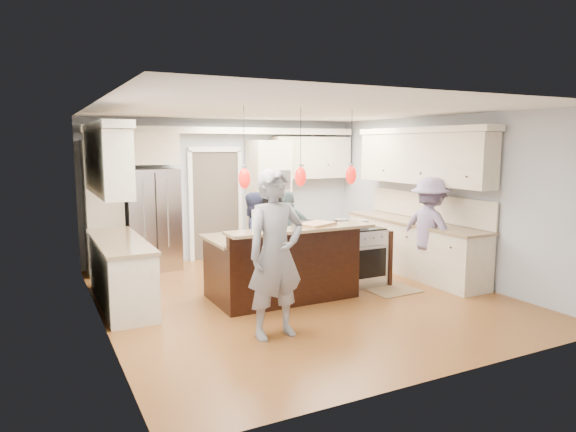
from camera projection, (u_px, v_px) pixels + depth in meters
name	position (u px, v px, depth m)	size (l,w,h in m)	color
ground_plane	(299.00, 296.00, 7.60)	(6.00, 6.00, 0.00)	#975829
room_shell	(299.00, 173.00, 7.35)	(5.54, 6.04, 2.72)	#B2BCC6
refrigerator	(152.00, 219.00, 9.12)	(0.90, 0.70, 1.80)	#B7B7BC
oven_column	(269.00, 199.00, 10.13)	(0.72, 0.69, 2.30)	beige
back_upper_cabinets	(193.00, 175.00, 9.47)	(5.30, 0.61, 2.54)	beige
right_counter_run	(416.00, 213.00, 8.82)	(0.64, 3.10, 2.51)	beige
left_cabinets	(115.00, 230.00, 7.07)	(0.64, 2.30, 2.51)	beige
kitchen_island	(281.00, 264.00, 7.49)	(2.10, 1.46, 1.12)	black
island_range	(358.00, 256.00, 8.19)	(0.82, 0.71, 0.92)	#B7B7BC
pendant_lights	(301.00, 176.00, 6.79)	(1.75, 0.15, 1.03)	black
person_bar_end	(276.00, 254.00, 5.88)	(0.71, 0.47, 1.95)	gray
person_far_left	(252.00, 239.00, 8.08)	(0.72, 0.56, 1.49)	navy
person_far_right	(289.00, 236.00, 8.37)	(0.87, 0.36, 1.48)	slate
person_range_side	(430.00, 230.00, 8.25)	(1.10, 0.63, 1.71)	gray
floor_rug	(383.00, 286.00, 8.07)	(0.74, 1.08, 0.01)	olive
water_bottle	(254.00, 221.00, 6.56)	(0.06, 0.06, 0.28)	silver
beer_bottle_a	(273.00, 220.00, 6.66)	(0.07, 0.07, 0.26)	#3F170B
beer_bottle_b	(281.00, 221.00, 6.64)	(0.06, 0.06, 0.24)	#3F170B
beer_bottle_c	(257.00, 221.00, 6.64)	(0.06, 0.06, 0.25)	#3F170B
drink_can	(294.00, 225.00, 6.69)	(0.06, 0.06, 0.11)	#B7B7BC
cutting_board	(317.00, 224.00, 7.05)	(0.48, 0.34, 0.04)	tan
pot_large	(341.00, 223.00, 8.09)	(0.24, 0.24, 0.14)	#B7B7BC
pot_small	(362.00, 223.00, 8.14)	(0.23, 0.23, 0.11)	#B7B7BC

